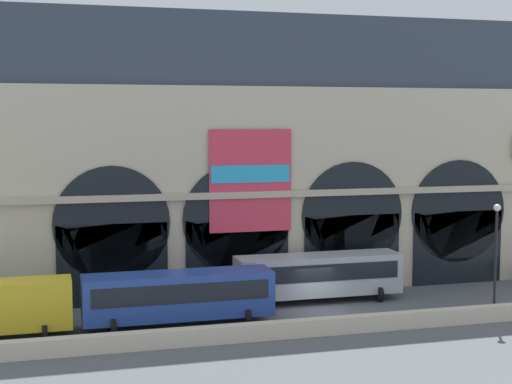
% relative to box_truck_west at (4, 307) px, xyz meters
% --- Properties ---
extents(ground_plane, '(200.00, 200.00, 0.00)m').
position_rel_box_truck_west_xyz_m(ground_plane, '(18.78, 0.64, -1.70)').
color(ground_plane, '#54565B').
extents(quay_parapet_wall, '(90.00, 0.70, 0.95)m').
position_rel_box_truck_west_xyz_m(quay_parapet_wall, '(18.78, -4.25, -1.23)').
color(quay_parapet_wall, beige).
rests_on(quay_parapet_wall, ground).
extents(station_building, '(42.87, 5.14, 19.07)m').
position_rel_box_truck_west_xyz_m(station_building, '(18.80, 8.02, 7.49)').
color(station_building, beige).
rests_on(station_building, ground).
extents(box_truck_west, '(7.50, 2.91, 3.12)m').
position_rel_box_truck_west_xyz_m(box_truck_west, '(0.00, 0.00, 0.00)').
color(box_truck_west, white).
rests_on(box_truck_west, ground).
extents(bus_midwest, '(11.00, 3.25, 3.10)m').
position_rel_box_truck_west_xyz_m(bus_midwest, '(9.66, -0.18, 0.08)').
color(bus_midwest, '#28479E').
rests_on(bus_midwest, ground).
extents(bus_center, '(11.00, 3.25, 3.10)m').
position_rel_box_truck_west_xyz_m(bus_center, '(19.51, 3.12, 0.08)').
color(bus_center, '#ADB2B7').
rests_on(bus_center, ground).
extents(street_lamp_quayside, '(0.44, 0.44, 6.90)m').
position_rel_box_truck_west_xyz_m(street_lamp_quayside, '(28.42, -3.45, 2.71)').
color(street_lamp_quayside, black).
rests_on(street_lamp_quayside, ground).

